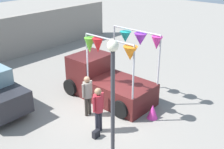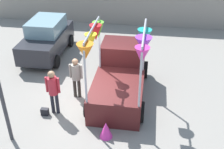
% 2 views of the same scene
% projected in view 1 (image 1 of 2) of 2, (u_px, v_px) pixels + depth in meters
% --- Properties ---
extents(ground_plane, '(60.00, 60.00, 0.00)m').
position_uv_depth(ground_plane, '(108.00, 111.00, 11.85)').
color(ground_plane, gray).
extents(vendor_truck, '(2.50, 4.15, 3.16)m').
position_uv_depth(vendor_truck, '(105.00, 78.00, 12.71)').
color(vendor_truck, '#4C1919').
rests_on(vendor_truck, ground).
extents(person_customer, '(0.53, 0.34, 1.78)m').
position_uv_depth(person_customer, '(98.00, 106.00, 10.09)').
color(person_customer, black).
rests_on(person_customer, ground).
extents(person_vendor, '(0.53, 0.34, 1.72)m').
position_uv_depth(person_vendor, '(87.00, 92.00, 11.17)').
color(person_vendor, '#2D2823').
rests_on(person_vendor, ground).
extents(handbag, '(0.28, 0.16, 0.28)m').
position_uv_depth(handbag, '(96.00, 134.00, 10.11)').
color(handbag, black).
rests_on(handbag, ground).
extents(street_lamp, '(0.32, 0.32, 4.07)m').
position_uv_depth(street_lamp, '(113.00, 89.00, 7.83)').
color(street_lamp, '#333338').
rests_on(street_lamp, ground).
extents(folded_kite_bundle_magenta, '(0.62, 0.62, 0.60)m').
position_uv_depth(folded_kite_bundle_magenta, '(153.00, 112.00, 11.23)').
color(folded_kite_bundle_magenta, '#D83399').
rests_on(folded_kite_bundle_magenta, ground).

